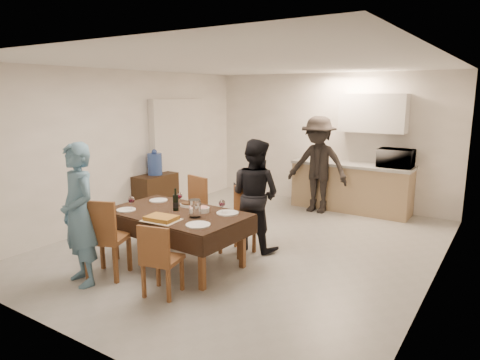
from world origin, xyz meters
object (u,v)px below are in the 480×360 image
object	(u,v)px
dining_table	(176,214)
console	(156,195)
water_jug	(155,164)
wine_bottle	(176,199)
microwave	(396,158)
savoury_tart	(161,218)
person_near	(79,215)
water_pitcher	(195,208)
person_kitchen	(318,165)
person_far	(255,195)

from	to	relation	value
dining_table	console	xyz separation A→B (m)	(-1.86, 1.53, -0.30)
water_jug	wine_bottle	bearing A→B (deg)	-39.36
dining_table	wine_bottle	size ratio (longest dim) A/B	6.23
microwave	wine_bottle	bearing A→B (deg)	63.59
dining_table	savoury_tart	bearing A→B (deg)	-72.52
water_jug	person_near	world-z (taller)	person_near
dining_table	person_near	bearing A→B (deg)	-114.91
dining_table	savoury_tart	world-z (taller)	savoury_tart
water_jug	person_near	size ratio (longest dim) A/B	0.23
savoury_tart	wine_bottle	bearing A→B (deg)	109.23
person_near	water_pitcher	bearing A→B (deg)	62.54
savoury_tart	person_kitchen	xyz separation A→B (m)	(0.43, 3.74, 0.17)
microwave	savoury_tart	bearing A→B (deg)	67.71
person_far	person_kitchen	world-z (taller)	person_kitchen
console	dining_table	bearing A→B (deg)	-39.53
savoury_tart	microwave	xyz separation A→B (m)	(1.72, 4.19, 0.34)
person_near	wine_bottle	bearing A→B (deg)	80.08
person_near	person_kitchen	distance (m)	4.54
person_far	person_kitchen	distance (m)	2.31
dining_table	savoury_tart	distance (m)	0.40
wine_bottle	water_pitcher	xyz separation A→B (m)	(0.40, -0.10, -0.04)
water_pitcher	dining_table	bearing A→B (deg)	171.87
wine_bottle	person_near	distance (m)	1.21
console	person_far	size ratio (longest dim) A/B	0.51
dining_table	water_pitcher	world-z (taller)	water_pitcher
console	person_far	distance (m)	2.49
wine_bottle	person_far	bearing A→B (deg)	59.04
microwave	person_kitchen	size ratio (longest dim) A/B	0.33
wine_bottle	dining_table	bearing A→B (deg)	-45.00
dining_table	wine_bottle	xyz separation A→B (m)	(-0.05, 0.05, 0.18)
water_pitcher	person_near	bearing A→B (deg)	-131.99
water_jug	savoury_tart	size ratio (longest dim) A/B	0.91
savoury_tart	person_far	world-z (taller)	person_far
water_pitcher	person_kitchen	xyz separation A→B (m)	(0.18, 3.41, 0.08)
console	wine_bottle	size ratio (longest dim) A/B	2.74
console	person_near	world-z (taller)	person_near
console	microwave	distance (m)	4.38
water_jug	person_kitchen	world-z (taller)	person_kitchen
person_near	microwave	bearing A→B (deg)	78.55
person_kitchen	person_near	bearing A→B (deg)	-103.72
water_pitcher	microwave	world-z (taller)	microwave
console	savoury_tart	bearing A→B (deg)	-44.34
console	water_jug	world-z (taller)	water_jug
person_near	savoury_tart	bearing A→B (deg)	60.39
dining_table	person_near	xyz separation A→B (m)	(-0.55, -1.05, 0.16)
person_kitchen	person_far	bearing A→B (deg)	-89.39
console	water_pitcher	xyz separation A→B (m)	(2.21, -1.58, 0.44)
water_pitcher	savoury_tart	bearing A→B (deg)	-127.15
water_pitcher	microwave	distance (m)	4.13
dining_table	water_jug	distance (m)	2.42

